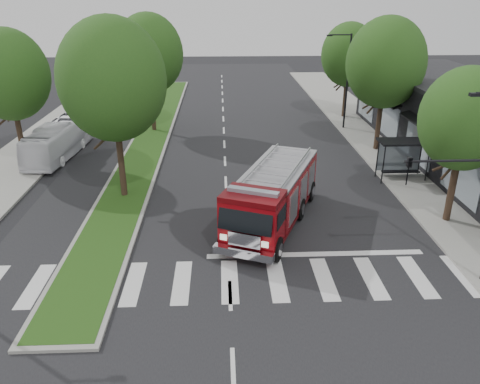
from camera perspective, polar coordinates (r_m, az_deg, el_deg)
The scene contains 15 objects.
ground at distance 22.50m, azimuth -1.44°, elevation -6.52°, with size 140.00×140.00×0.00m, color black.
sidewalk_right at distance 34.02m, azimuth 19.78°, elevation 2.84°, with size 5.00×80.00×0.15m, color gray.
sidewalk_left at distance 34.60m, azimuth -26.59°, elevation 2.04°, with size 5.00×80.00×0.15m, color gray.
median at distance 39.54m, azimuth -10.74°, elevation 6.60°, with size 3.00×50.00×0.15m.
storefront_row at distance 35.28m, azimuth 27.15°, elevation 6.49°, with size 8.00×30.00×5.00m, color black.
bus_shelter at distance 31.31m, azimuth 19.24°, elevation 5.01°, with size 3.20×1.60×2.61m.
tree_right_near at distance 25.17m, azimuth 25.78°, elevation 7.97°, with size 4.40×4.40×8.05m.
tree_right_mid at distance 35.83m, azimuth 17.35°, elevation 14.78°, with size 5.60×5.60×9.72m.
tree_right_far at distance 45.39m, azimuth 13.12°, elevation 15.99°, with size 5.00×5.00×8.73m.
tree_median_near at distance 26.51m, azimuth -15.29°, elevation 13.03°, with size 5.80×5.80×10.16m.
tree_median_far at distance 40.20m, azimuth -11.06°, elevation 16.21°, with size 5.60×5.60×9.72m.
tree_left_mid at distance 34.74m, azimuth -26.38°, elevation 12.67°, with size 5.20×5.20×9.16m.
streetlight_right_far at distance 41.46m, azimuth 12.79°, elevation 13.47°, with size 2.11×0.20×8.00m.
fire_engine at distance 23.99m, azimuth 4.02°, elevation -0.50°, with size 6.02×9.49×3.17m.
city_bus at distance 36.69m, azimuth -21.10°, elevation 6.03°, with size 2.09×8.95×2.49m, color white.
Camera 1 is at (-0.27, -19.51, 11.20)m, focal length 35.00 mm.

